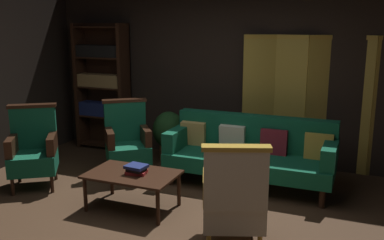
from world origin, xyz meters
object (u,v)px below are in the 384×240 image
object	(u,v)px
book_red_leather	(136,172)
armchair_gilt_accent	(234,198)
potted_plant	(169,133)
armchair_wing_right	(33,149)
book_navy_cloth	(136,166)
armchair_wing_left	(127,141)
velvet_couch	(251,150)
folding_screen	(321,102)
book_black_cloth	(136,169)
coffee_table	(132,177)
bookshelf	(103,85)

from	to	relation	value
book_red_leather	armchair_gilt_accent	bearing A→B (deg)	-18.06
armchair_gilt_accent	potted_plant	size ratio (longest dim) A/B	1.34
armchair_wing_right	book_navy_cloth	xyz separation A→B (m)	(1.57, -0.14, 0.02)
armchair_wing_right	potted_plant	distance (m)	1.94
armchair_wing_right	armchair_gilt_accent	bearing A→B (deg)	-11.06
armchair_wing_left	potted_plant	bearing A→B (deg)	69.74
armchair_wing_right	velvet_couch	bearing A→B (deg)	23.09
folding_screen	armchair_wing_left	size ratio (longest dim) A/B	2.04
armchair_gilt_accent	book_black_cloth	size ratio (longest dim) A/B	5.72
book_black_cloth	book_navy_cloth	xyz separation A→B (m)	(-0.00, 0.00, 0.03)
book_red_leather	book_black_cloth	size ratio (longest dim) A/B	1.22
armchair_wing_right	coffee_table	bearing A→B (deg)	-5.43
armchair_wing_right	book_navy_cloth	world-z (taller)	armchair_wing_right
velvet_couch	potted_plant	bearing A→B (deg)	162.29
folding_screen	book_red_leather	world-z (taller)	folding_screen
folding_screen	velvet_couch	world-z (taller)	folding_screen
potted_plant	armchair_gilt_accent	bearing A→B (deg)	-51.79
bookshelf	coffee_table	bearing A→B (deg)	-49.86
book_navy_cloth	potted_plant	bearing A→B (deg)	103.03
folding_screen	armchair_gilt_accent	size ratio (longest dim) A/B	2.04
bookshelf	coffee_table	distance (m)	2.67
velvet_couch	armchair_wing_left	size ratio (longest dim) A/B	2.04
velvet_couch	book_red_leather	distance (m)	1.58
book_black_cloth	book_navy_cloth	size ratio (longest dim) A/B	0.82
book_navy_cloth	velvet_couch	bearing A→B (deg)	51.47
armchair_wing_left	book_black_cloth	size ratio (longest dim) A/B	5.72
folding_screen	bookshelf	xyz separation A→B (m)	(-3.45, -0.18, 0.08)
folding_screen	book_navy_cloth	distance (m)	2.80
coffee_table	book_navy_cloth	xyz separation A→B (m)	(0.05, 0.00, 0.13)
armchair_gilt_accent	armchair_wing_left	xyz separation A→B (m)	(-1.91, 1.33, 0.00)
bookshelf	book_red_leather	distance (m)	2.69
coffee_table	potted_plant	bearing A→B (deg)	101.27
armchair_wing_left	book_red_leather	world-z (taller)	armchair_wing_left
folding_screen	armchair_wing_right	bearing A→B (deg)	-148.69
bookshelf	velvet_couch	size ratio (longest dim) A/B	0.97
velvet_couch	armchair_gilt_accent	distance (m)	1.66
armchair_gilt_accent	armchair_wing_left	size ratio (longest dim) A/B	1.00
folding_screen	armchair_wing_left	distance (m)	2.73
book_navy_cloth	book_red_leather	bearing A→B (deg)	0.00
bookshelf	book_black_cloth	distance (m)	2.68
bookshelf	book_navy_cloth	world-z (taller)	bookshelf
folding_screen	coffee_table	xyz separation A→B (m)	(-1.78, -2.15, -0.61)
folding_screen	potted_plant	distance (m)	2.24
armchair_gilt_accent	book_black_cloth	distance (m)	1.31
bookshelf	armchair_gilt_accent	world-z (taller)	bookshelf
coffee_table	book_red_leather	size ratio (longest dim) A/B	4.52
velvet_couch	armchair_wing_right	distance (m)	2.78
velvet_couch	book_red_leather	bearing A→B (deg)	-128.53
armchair_wing_left	folding_screen	bearing A→B (deg)	27.16
bookshelf	book_navy_cloth	bearing A→B (deg)	-48.96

